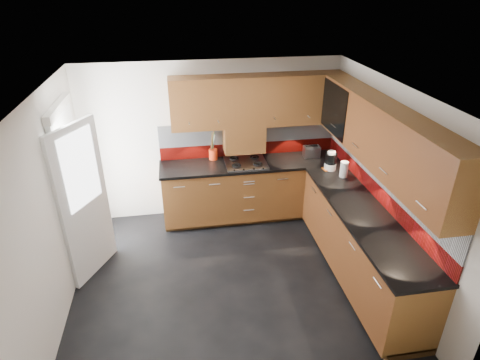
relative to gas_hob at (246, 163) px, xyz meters
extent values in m
cube|color=black|center=(-0.45, -1.47, -0.97)|extent=(4.00, 3.80, 0.02)
cube|color=white|center=(-0.45, -1.47, 1.49)|extent=(4.00, 3.80, 0.10)
cube|color=silver|center=(-0.45, 0.37, 0.24)|extent=(4.00, 0.08, 2.64)
cube|color=silver|center=(-0.45, -3.31, 0.24)|extent=(4.00, 0.08, 2.64)
cube|color=silver|center=(-2.39, -1.47, 0.24)|extent=(0.08, 3.80, 2.64)
cube|color=silver|center=(1.49, -1.47, 0.24)|extent=(0.08, 3.80, 2.64)
cube|color=#5D3214|center=(0.10, 0.03, -0.48)|extent=(2.70, 0.60, 0.95)
cube|color=brown|center=(1.15, -1.57, -0.48)|extent=(0.60, 2.60, 0.95)
cube|color=#422912|center=(0.10, 0.06, -0.91)|extent=(2.70, 0.54, 0.10)
cube|color=#422912|center=(1.18, -1.57, -0.91)|extent=(0.54, 2.60, 0.10)
cube|color=black|center=(0.09, 0.02, -0.04)|extent=(2.72, 0.62, 0.04)
cube|color=black|center=(1.14, -1.59, -0.04)|extent=(0.62, 2.60, 0.04)
cube|color=maroon|center=(0.10, 0.32, 0.08)|extent=(2.70, 0.02, 0.20)
cube|color=#B4B9BD|center=(0.10, 0.32, 0.35)|extent=(2.70, 0.02, 0.34)
cube|color=maroon|center=(1.44, -1.27, 0.08)|extent=(0.02, 3.20, 0.20)
cube|color=#B4B9BD|center=(1.44, -1.27, 0.35)|extent=(0.02, 3.20, 0.34)
cube|color=#5D3214|center=(0.20, 0.17, 0.88)|extent=(2.50, 0.33, 0.72)
cube|color=brown|center=(1.28, -1.43, 0.88)|extent=(0.33, 2.87, 0.72)
cube|color=silver|center=(0.05, -0.01, 0.67)|extent=(1.80, 0.01, 0.16)
cube|color=silver|center=(1.11, -1.47, 0.67)|extent=(0.01, 2.00, 0.16)
cube|color=#5D3214|center=(0.00, 0.17, 0.32)|extent=(0.60, 0.33, 0.40)
cube|color=black|center=(1.11, -0.40, 0.88)|extent=(0.01, 0.80, 0.66)
cube|color=#FFD18C|center=(1.42, -0.40, 0.88)|extent=(0.01, 0.76, 0.64)
cube|color=black|center=(1.28, -0.40, 0.90)|extent=(0.29, 0.76, 0.01)
cylinder|color=black|center=(1.28, -0.65, 1.00)|extent=(0.07, 0.07, 0.16)
cylinder|color=black|center=(1.28, -0.50, 1.00)|extent=(0.07, 0.07, 0.16)
cylinder|color=white|center=(1.28, -0.35, 1.00)|extent=(0.07, 0.07, 0.16)
cylinder|color=black|center=(1.28, -0.20, 1.00)|extent=(0.07, 0.07, 0.16)
cube|color=white|center=(-2.31, -0.57, 0.06)|extent=(0.06, 0.95, 2.04)
cube|color=white|center=(-2.13, -0.92, 0.04)|extent=(0.42, 0.73, 1.98)
cube|color=white|center=(-2.10, -0.92, 0.49)|extent=(0.28, 0.50, 0.90)
cube|color=silver|center=(0.00, 0.01, -0.01)|extent=(0.61, 0.52, 0.02)
torus|color=black|center=(-0.16, -0.11, 0.02)|extent=(0.14, 0.14, 0.02)
torus|color=black|center=(0.16, -0.11, 0.02)|extent=(0.14, 0.14, 0.02)
torus|color=black|center=(-0.16, 0.14, 0.02)|extent=(0.14, 0.14, 0.02)
torus|color=black|center=(0.16, 0.14, 0.02)|extent=(0.14, 0.14, 0.02)
cube|color=black|center=(0.00, -0.24, 0.00)|extent=(0.46, 0.04, 0.02)
cylinder|color=red|center=(-0.46, 0.24, 0.06)|extent=(0.13, 0.13, 0.16)
cylinder|color=olive|center=(-0.46, 0.26, 0.26)|extent=(0.06, 0.01, 0.32)
cylinder|color=olive|center=(-0.45, 0.26, 0.25)|extent=(0.05, 0.03, 0.30)
cylinder|color=olive|center=(-0.47, 0.26, 0.27)|extent=(0.06, 0.03, 0.34)
cylinder|color=olive|center=(-0.44, 0.25, 0.24)|extent=(0.04, 0.05, 0.28)
cylinder|color=olive|center=(-0.48, 0.25, 0.26)|extent=(0.04, 0.05, 0.31)
cube|color=silver|center=(1.04, 0.08, 0.07)|extent=(0.25, 0.16, 0.17)
cube|color=black|center=(1.04, 0.08, 0.16)|extent=(0.19, 0.02, 0.01)
cube|color=black|center=(1.04, 0.12, 0.16)|extent=(0.19, 0.02, 0.01)
cylinder|color=white|center=(1.16, -0.39, 0.03)|extent=(0.17, 0.17, 0.09)
cylinder|color=black|center=(1.16, -0.39, 0.15)|extent=(0.16, 0.16, 0.15)
cylinder|color=white|center=(1.16, -0.39, 0.25)|extent=(0.11, 0.11, 0.04)
cylinder|color=white|center=(1.25, -0.65, 0.10)|extent=(0.12, 0.12, 0.23)
cube|color=#D56017|center=(1.13, -0.39, -0.01)|extent=(0.15, 0.13, 0.01)
camera|label=1|loc=(-0.97, -5.30, 2.49)|focal=30.00mm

